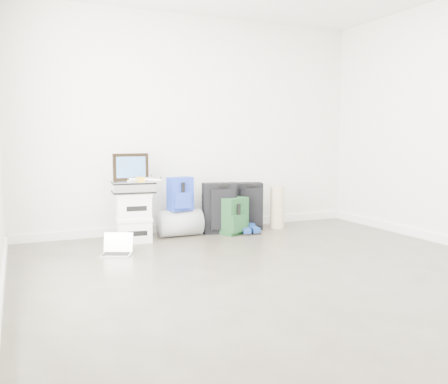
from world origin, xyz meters
name	(u,v)px	position (x,y,z in m)	size (l,w,h in m)	color
ground	(300,282)	(0.00, 0.00, 0.00)	(5.00, 5.00, 0.00)	#3C362B
room_envelope	(303,68)	(0.00, 0.02, 1.72)	(4.52, 5.02, 2.71)	white
boxes_stack	(134,217)	(-0.90, 2.07, 0.28)	(0.43, 0.36, 0.56)	white
briefcase	(133,187)	(-0.90, 2.07, 0.63)	(0.46, 0.34, 0.13)	#B2B2B7
painting	(131,167)	(-0.90, 2.17, 0.85)	(0.42, 0.07, 0.31)	black
drone	(140,179)	(-0.82, 2.05, 0.72)	(0.40, 0.40, 0.05)	gold
duffel_bag	(180,223)	(-0.32, 2.16, 0.16)	(0.32, 0.32, 0.52)	#92949A
blue_backpack	(180,194)	(-0.32, 2.13, 0.51)	(0.31, 0.25, 0.40)	#1A36AD
large_suitcase	(219,208)	(0.19, 2.15, 0.31)	(0.44, 0.33, 0.62)	black
green_backpack	(235,217)	(0.34, 2.01, 0.22)	(0.37, 0.33, 0.45)	#163D23
carry_on	(248,206)	(0.63, 2.23, 0.30)	(0.44, 0.36, 0.60)	black
shoes	(250,230)	(0.52, 1.96, 0.04)	(0.24, 0.26, 0.08)	black
rolled_rug	(277,207)	(1.01, 2.14, 0.28)	(0.18, 0.18, 0.55)	tan
laptop	(117,249)	(-1.20, 1.55, 0.05)	(0.36, 0.32, 0.21)	#BBBABF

